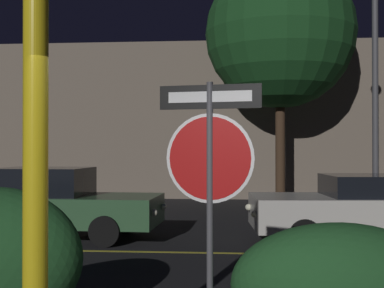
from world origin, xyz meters
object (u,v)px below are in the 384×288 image
tree_1 (280,34)px  passing_car_2 (49,203)px  hedge_bush_2 (340,286)px  passing_car_3 (366,208)px  stop_sign (210,160)px  street_lamp (375,74)px  yellow_pole_left (36,163)px

tree_1 → passing_car_2: bearing=-127.5°
passing_car_2 → hedge_bush_2: bearing=42.0°
passing_car_3 → tree_1: bearing=4.5°
passing_car_2 → tree_1: 10.12m
stop_sign → street_lamp: bearing=77.5°
passing_car_3 → street_lamp: (1.07, 3.51, 3.15)m
stop_sign → hedge_bush_2: 1.71m
stop_sign → street_lamp: street_lamp is taller
hedge_bush_2 → yellow_pole_left: bearing=-145.5°
yellow_pole_left → street_lamp: 12.11m
yellow_pole_left → street_lamp: (4.99, 10.84, 2.07)m
passing_car_2 → passing_car_3: passing_car_2 is taller
passing_car_2 → passing_car_3: (6.49, -0.05, -0.03)m
hedge_bush_2 → tree_1: (0.48, 12.78, 5.10)m
passing_car_2 → stop_sign: bearing=33.1°
yellow_pole_left → passing_car_2: 7.89m
hedge_bush_2 → tree_1: 13.77m
yellow_pole_left → hedge_bush_2: 3.06m
passing_car_2 → passing_car_3: 6.49m
yellow_pole_left → hedge_bush_2: (2.32, 1.60, -1.19)m
stop_sign → tree_1: bearing=92.3°
hedge_bush_2 → tree_1: size_ratio=0.25×
hedge_bush_2 → street_lamp: 10.15m
passing_car_3 → hedge_bush_2: bearing=160.0°
yellow_pole_left → street_lamp: size_ratio=0.55×
passing_car_3 → street_lamp: street_lamp is taller
yellow_pole_left → hedge_bush_2: bearing=34.5°
stop_sign → street_lamp: size_ratio=0.38×
hedge_bush_2 → street_lamp: size_ratio=0.32×
passing_car_2 → tree_1: (5.37, 7.00, 4.97)m
hedge_bush_2 → stop_sign: bearing=-168.1°
stop_sign → passing_car_2: (-3.69, 6.04, -1.04)m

